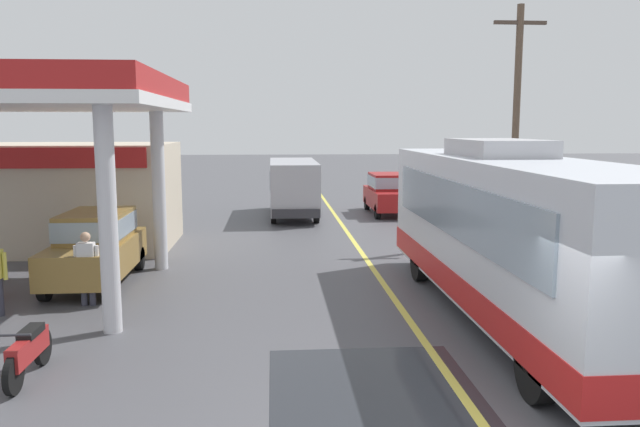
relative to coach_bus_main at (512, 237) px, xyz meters
The scene contains 11 objects.
ground 14.82m from the coach_bus_main, 98.20° to the left, with size 120.00×120.00×0.00m, color #4C4C51.
lane_divider_stripe 9.94m from the coach_bus_main, 102.38° to the left, with size 0.16×50.00×0.01m, color #D8CC4C.
wet_puddle_patch 5.87m from the coach_bus_main, 127.09° to the right, with size 3.16×5.88×0.01m, color #26282D.
coach_bus_main is the anchor object (origin of this frame).
gas_station_roadside 13.50m from the coach_bus_main, 150.46° to the left, with size 9.10×11.95×5.10m.
car_at_pump 10.07m from the coach_bus_main, 158.66° to the left, with size 1.70×4.20×1.82m.
minibus_opposing_lane 15.62m from the coach_bus_main, 104.75° to the left, with size 2.04×6.13×2.44m.
motorcycle_parked_forecourt 9.19m from the coach_bus_main, 164.36° to the right, with size 0.55×1.80×0.92m.
pedestrian_near_pump 9.19m from the coach_bus_main, 169.73° to the left, with size 0.55×0.22×1.66m.
car_trailing_behind_bus 15.63m from the coach_bus_main, 88.71° to the left, with size 1.70×4.20×1.82m.
utility_pole_roadside 9.77m from the coach_bus_main, 68.46° to the left, with size 1.80×0.24×8.01m.
Camera 1 is at (-2.78, -6.79, 3.98)m, focal length 34.97 mm.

